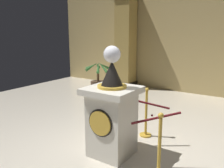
# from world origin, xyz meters

# --- Properties ---
(ground_plane) EXTENTS (11.86, 11.86, 0.00)m
(ground_plane) POSITION_xyz_m (0.00, 0.00, 0.00)
(ground_plane) COLOR beige
(back_wall) EXTENTS (11.86, 0.16, 3.54)m
(back_wall) POSITION_xyz_m (0.00, 5.04, 1.77)
(back_wall) COLOR tan
(back_wall) RESTS_ON ground_plane
(pedestal_clock) EXTENTS (0.81, 0.81, 1.85)m
(pedestal_clock) POSITION_xyz_m (-0.26, -0.02, 0.73)
(pedestal_clock) COLOR silver
(pedestal_clock) RESTS_ON ground_plane
(stanchion_near) EXTENTS (0.24, 0.24, 1.00)m
(stanchion_near) POSITION_xyz_m (0.70, -0.27, 0.35)
(stanchion_near) COLOR gold
(stanchion_near) RESTS_ON ground_plane
(stanchion_far) EXTENTS (0.24, 0.24, 1.00)m
(stanchion_far) POSITION_xyz_m (-0.11, 0.98, 0.35)
(stanchion_far) COLOR gold
(stanchion_far) RESTS_ON ground_plane
(velvet_rope) EXTENTS (1.05, 1.06, 0.22)m
(velvet_rope) POSITION_xyz_m (0.29, 0.36, 0.79)
(velvet_rope) COLOR #591419
(column_left) EXTENTS (0.73, 0.73, 3.40)m
(column_left) POSITION_xyz_m (-2.73, 4.59, 1.69)
(column_left) COLOR black
(column_left) RESTS_ON ground_plane
(potted_palm_left) EXTENTS (0.86, 0.75, 1.17)m
(potted_palm_left) POSITION_xyz_m (-2.77, 2.93, 0.38)
(potted_palm_left) COLOR #4C3828
(potted_palm_left) RESTS_ON ground_plane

